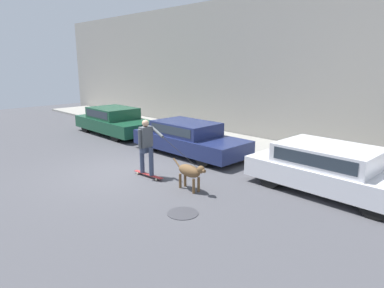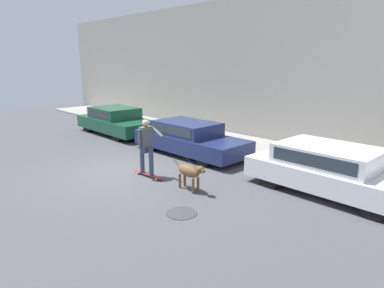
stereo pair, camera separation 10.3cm
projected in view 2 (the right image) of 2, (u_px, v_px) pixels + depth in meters
ground_plane at (129, 172)px, 10.33m from camera, size 36.00×36.00×0.00m
back_wall at (262, 69)px, 14.10m from camera, size 32.00×0.30×5.91m
sidewalk_curb at (237, 143)px, 13.80m from camera, size 30.00×2.59×0.11m
parked_car_0 at (116, 121)px, 15.73m from camera, size 4.38×1.88×1.21m
parked_car_1 at (189, 138)px, 12.28m from camera, size 4.49×1.74×1.16m
parked_car_2 at (331, 170)px, 8.59m from camera, size 4.21×1.89×1.21m
dog at (190, 172)px, 8.79m from camera, size 1.24×0.35×0.75m
skateboarder at (146, 145)px, 9.73m from camera, size 2.57×0.54×1.67m
manhole_cover at (182, 213)px, 7.53m from camera, size 0.69×0.69×0.01m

